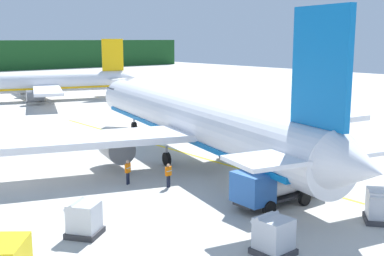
# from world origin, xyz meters

# --- Properties ---
(airliner_foreground) EXTENTS (34.37, 41.27, 11.90)m
(airliner_foreground) POSITION_xyz_m (13.04, 20.43, 3.39)
(airliner_foreground) COLOR white
(airliner_foreground) RESTS_ON ground
(airliner_mid_apron) EXTENTS (34.75, 29.01, 10.09)m
(airliner_mid_apron) POSITION_xyz_m (18.48, 68.04, 2.87)
(airliner_mid_apron) COLOR white
(airliner_mid_apron) RESTS_ON ground
(service_truck_baggage) EXTENTS (6.84, 2.64, 2.40)m
(service_truck_baggage) POSITION_xyz_m (10.06, 8.08, 1.40)
(service_truck_baggage) COLOR #2659A5
(service_truck_baggage) RESTS_ON ground
(cargo_container_near) EXTENTS (1.75, 1.75, 1.92)m
(cargo_container_near) POSITION_xyz_m (4.28, 3.49, 0.91)
(cargo_container_near) COLOR #333338
(cargo_container_near) RESTS_ON ground
(cargo_container_mid) EXTENTS (2.30, 2.30, 1.88)m
(cargo_container_mid) POSITION_xyz_m (-1.63, 11.28, 0.89)
(cargo_container_mid) COLOR #333338
(cargo_container_mid) RESTS_ON ground
(cargo_container_far) EXTENTS (2.39, 2.39, 1.99)m
(cargo_container_far) POSITION_xyz_m (12.10, 2.44, 0.94)
(cargo_container_far) COLOR #333338
(cargo_container_far) RESTS_ON ground
(crew_marshaller) EXTENTS (0.62, 0.29, 1.68)m
(crew_marshaller) POSITION_xyz_m (6.88, 15.30, 0.99)
(crew_marshaller) COLOR #191E33
(crew_marshaller) RESTS_ON ground
(crew_loader_left) EXTENTS (0.58, 0.39, 1.75)m
(crew_loader_left) POSITION_xyz_m (5.06, 17.66, 1.04)
(crew_loader_left) COLOR #191E33
(crew_loader_left) RESTS_ON ground
(crew_loader_right) EXTENTS (0.24, 0.63, 1.67)m
(crew_loader_right) POSITION_xyz_m (16.08, 10.35, 0.99)
(crew_loader_right) COLOR #191E33
(crew_loader_right) RESTS_ON ground
(apron_guide_line) EXTENTS (0.30, 60.00, 0.01)m
(apron_guide_line) POSITION_xyz_m (14.20, 15.98, 0.01)
(apron_guide_line) COLOR yellow
(apron_guide_line) RESTS_ON ground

